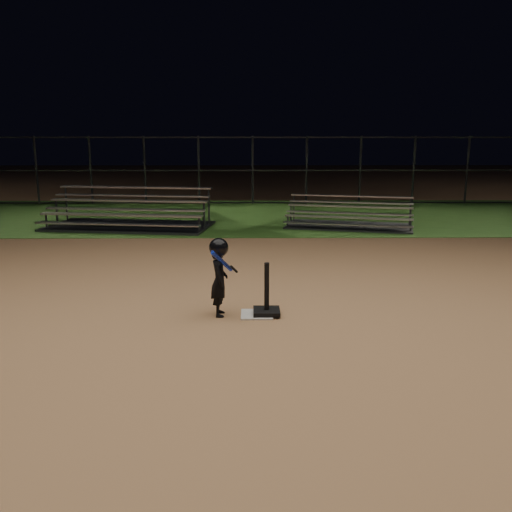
% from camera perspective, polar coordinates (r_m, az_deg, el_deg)
% --- Properties ---
extents(ground, '(80.00, 80.00, 0.00)m').
position_cam_1_polar(ground, '(7.87, 0.08, -6.20)').
color(ground, '#AC794E').
rests_on(ground, ground).
extents(grass_strip, '(60.00, 8.00, 0.01)m').
position_cam_1_polar(grass_strip, '(17.64, -0.30, 4.29)').
color(grass_strip, '#2A501A').
rests_on(grass_strip, ground).
extents(home_plate, '(0.45, 0.45, 0.02)m').
position_cam_1_polar(home_plate, '(7.87, 0.08, -6.12)').
color(home_plate, beige).
rests_on(home_plate, ground).
extents(batting_tee, '(0.38, 0.38, 0.75)m').
position_cam_1_polar(batting_tee, '(7.84, 1.12, -5.08)').
color(batting_tee, black).
rests_on(batting_tee, home_plate).
extents(child_batter, '(0.40, 0.59, 1.13)m').
position_cam_1_polar(child_batter, '(7.72, -3.86, -1.96)').
color(child_batter, black).
rests_on(child_batter, ground).
extents(bleacher_left, '(4.71, 2.78, 1.09)m').
position_cam_1_polar(bleacher_left, '(15.62, -13.13, 3.70)').
color(bleacher_left, silver).
rests_on(bleacher_left, ground).
extents(bleacher_right, '(3.76, 2.48, 0.84)m').
position_cam_1_polar(bleacher_right, '(15.51, 9.67, 3.60)').
color(bleacher_right, silver).
rests_on(bleacher_right, ground).
extents(backstop_fence, '(20.08, 0.08, 2.50)m').
position_cam_1_polar(backstop_fence, '(20.50, -0.35, 8.93)').
color(backstop_fence, '#38383D').
rests_on(backstop_fence, ground).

